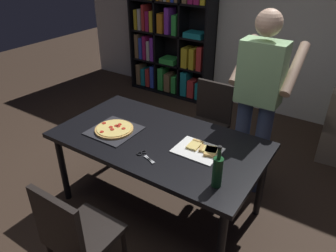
{
  "coord_description": "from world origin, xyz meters",
  "views": [
    {
      "loc": [
        1.34,
        -1.88,
        2.17
      ],
      "look_at": [
        0.0,
        0.15,
        0.8
      ],
      "focal_mm": 34.22,
      "sensor_mm": 36.0,
      "label": 1
    }
  ],
  "objects_px": {
    "person_serving_pizza": "(259,96)",
    "kitchen_scissors": "(144,155)",
    "chair_near_camera": "(74,234)",
    "wine_bottle": "(218,171)",
    "chair_far_side": "(209,118)",
    "bookshelf": "(170,35)",
    "dining_table": "(158,145)",
    "pepperoni_pizza_on_tray": "(114,130)"
  },
  "relations": [
    {
      "from": "chair_far_side",
      "to": "chair_near_camera",
      "type": "bearing_deg",
      "value": -90.0
    },
    {
      "from": "person_serving_pizza",
      "to": "pepperoni_pizza_on_tray",
      "type": "relative_size",
      "value": 4.41
    },
    {
      "from": "person_serving_pizza",
      "to": "kitchen_scissors",
      "type": "distance_m",
      "value": 1.17
    },
    {
      "from": "chair_near_camera",
      "to": "pepperoni_pizza_on_tray",
      "type": "distance_m",
      "value": 0.98
    },
    {
      "from": "bookshelf",
      "to": "dining_table",
      "type": "bearing_deg",
      "value": -59.03
    },
    {
      "from": "chair_far_side",
      "to": "kitchen_scissors",
      "type": "bearing_deg",
      "value": -87.36
    },
    {
      "from": "chair_far_side",
      "to": "person_serving_pizza",
      "type": "distance_m",
      "value": 0.78
    },
    {
      "from": "chair_far_side",
      "to": "wine_bottle",
      "type": "height_order",
      "value": "wine_bottle"
    },
    {
      "from": "person_serving_pizza",
      "to": "kitchen_scissors",
      "type": "height_order",
      "value": "person_serving_pizza"
    },
    {
      "from": "pepperoni_pizza_on_tray",
      "to": "wine_bottle",
      "type": "bearing_deg",
      "value": -8.89
    },
    {
      "from": "chair_near_camera",
      "to": "bookshelf",
      "type": "xyz_separation_m",
      "value": [
        -1.42,
        3.34,
        0.44
      ]
    },
    {
      "from": "chair_near_camera",
      "to": "bookshelf",
      "type": "relative_size",
      "value": 0.46
    },
    {
      "from": "dining_table",
      "to": "kitchen_scissors",
      "type": "height_order",
      "value": "kitchen_scissors"
    },
    {
      "from": "dining_table",
      "to": "pepperoni_pizza_on_tray",
      "type": "relative_size",
      "value": 4.48
    },
    {
      "from": "wine_bottle",
      "to": "kitchen_scissors",
      "type": "bearing_deg",
      "value": 179.07
    },
    {
      "from": "chair_near_camera",
      "to": "wine_bottle",
      "type": "relative_size",
      "value": 2.85
    },
    {
      "from": "chair_near_camera",
      "to": "person_serving_pizza",
      "type": "xyz_separation_m",
      "value": [
        0.57,
        1.73,
        0.49
      ]
    },
    {
      "from": "person_serving_pizza",
      "to": "wine_bottle",
      "type": "height_order",
      "value": "person_serving_pizza"
    },
    {
      "from": "chair_far_side",
      "to": "kitchen_scissors",
      "type": "relative_size",
      "value": 4.54
    },
    {
      "from": "chair_near_camera",
      "to": "chair_far_side",
      "type": "height_order",
      "value": "same"
    },
    {
      "from": "bookshelf",
      "to": "person_serving_pizza",
      "type": "xyz_separation_m",
      "value": [
        1.99,
        -1.61,
        0.05
      ]
    },
    {
      "from": "wine_bottle",
      "to": "kitchen_scissors",
      "type": "relative_size",
      "value": 1.59
    },
    {
      "from": "person_serving_pizza",
      "to": "wine_bottle",
      "type": "bearing_deg",
      "value": -84.09
    },
    {
      "from": "person_serving_pizza",
      "to": "pepperoni_pizza_on_tray",
      "type": "height_order",
      "value": "person_serving_pizza"
    },
    {
      "from": "kitchen_scissors",
      "to": "bookshelf",
      "type": "bearing_deg",
      "value": 119.26
    },
    {
      "from": "pepperoni_pizza_on_tray",
      "to": "dining_table",
      "type": "bearing_deg",
      "value": 16.09
    },
    {
      "from": "pepperoni_pizza_on_tray",
      "to": "kitchen_scissors",
      "type": "relative_size",
      "value": 2.0
    },
    {
      "from": "dining_table",
      "to": "person_serving_pizza",
      "type": "xyz_separation_m",
      "value": [
        0.57,
        0.76,
        0.32
      ]
    },
    {
      "from": "chair_near_camera",
      "to": "kitchen_scissors",
      "type": "distance_m",
      "value": 0.75
    },
    {
      "from": "chair_near_camera",
      "to": "wine_bottle",
      "type": "xyz_separation_m",
      "value": [
        0.68,
        0.69,
        0.36
      ]
    },
    {
      "from": "dining_table",
      "to": "pepperoni_pizza_on_tray",
      "type": "distance_m",
      "value": 0.42
    },
    {
      "from": "dining_table",
      "to": "pepperoni_pizza_on_tray",
      "type": "xyz_separation_m",
      "value": [
        -0.39,
        -0.11,
        0.08
      ]
    },
    {
      "from": "dining_table",
      "to": "chair_near_camera",
      "type": "xyz_separation_m",
      "value": [
        -0.0,
        -0.98,
        -0.17
      ]
    },
    {
      "from": "person_serving_pizza",
      "to": "kitchen_scissors",
      "type": "bearing_deg",
      "value": -116.6
    },
    {
      "from": "bookshelf",
      "to": "wine_bottle",
      "type": "bearing_deg",
      "value": -51.6
    },
    {
      "from": "chair_far_side",
      "to": "pepperoni_pizza_on_tray",
      "type": "distance_m",
      "value": 1.18
    },
    {
      "from": "bookshelf",
      "to": "person_serving_pizza",
      "type": "height_order",
      "value": "bookshelf"
    },
    {
      "from": "dining_table",
      "to": "person_serving_pizza",
      "type": "distance_m",
      "value": 1.0
    },
    {
      "from": "bookshelf",
      "to": "wine_bottle",
      "type": "xyz_separation_m",
      "value": [
        2.1,
        -2.65,
        -0.08
      ]
    },
    {
      "from": "chair_far_side",
      "to": "bookshelf",
      "type": "xyz_separation_m",
      "value": [
        -1.42,
        1.39,
        0.44
      ]
    },
    {
      "from": "person_serving_pizza",
      "to": "pepperoni_pizza_on_tray",
      "type": "xyz_separation_m",
      "value": [
        -0.96,
        -0.87,
        -0.23
      ]
    },
    {
      "from": "dining_table",
      "to": "kitchen_scissors",
      "type": "bearing_deg",
      "value": -78.02
    }
  ]
}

